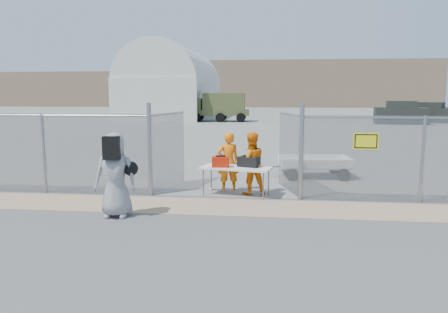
# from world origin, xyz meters

# --- Properties ---
(ground) EXTENTS (160.00, 160.00, 0.00)m
(ground) POSITION_xyz_m (0.00, 0.00, 0.00)
(ground) COLOR #525151
(tarmac_inside) EXTENTS (160.00, 80.00, 0.01)m
(tarmac_inside) POSITION_xyz_m (0.00, 42.00, 0.01)
(tarmac_inside) COLOR gray
(tarmac_inside) RESTS_ON ground
(dirt_strip) EXTENTS (44.00, 1.60, 0.01)m
(dirt_strip) POSITION_xyz_m (0.00, 1.00, 0.01)
(dirt_strip) COLOR tan
(dirt_strip) RESTS_ON ground
(distant_hills) EXTENTS (140.00, 6.00, 9.00)m
(distant_hills) POSITION_xyz_m (5.00, 78.00, 4.50)
(distant_hills) COLOR #7F684F
(distant_hills) RESTS_ON ground
(chain_link_fence) EXTENTS (40.00, 0.20, 2.20)m
(chain_link_fence) POSITION_xyz_m (0.00, 2.00, 1.10)
(chain_link_fence) COLOR gray
(chain_link_fence) RESTS_ON ground
(quonset_hangar) EXTENTS (9.00, 18.00, 8.00)m
(quonset_hangar) POSITION_xyz_m (-10.00, 40.00, 4.00)
(quonset_hangar) COLOR silver
(quonset_hangar) RESTS_ON ground
(folding_table) EXTENTS (1.98, 1.14, 0.79)m
(folding_table) POSITION_xyz_m (0.30, 2.24, 0.39)
(folding_table) COLOR white
(folding_table) RESTS_ON ground
(orange_bag) EXTENTS (0.45, 0.30, 0.28)m
(orange_bag) POSITION_xyz_m (-0.11, 2.18, 0.93)
(orange_bag) COLOR red
(orange_bag) RESTS_ON folding_table
(black_duffel) EXTENTS (0.64, 0.51, 0.27)m
(black_duffel) POSITION_xyz_m (0.64, 2.30, 0.92)
(black_duffel) COLOR black
(black_duffel) RESTS_ON folding_table
(security_worker_left) EXTENTS (0.70, 0.54, 1.68)m
(security_worker_left) POSITION_xyz_m (0.04, 2.71, 0.84)
(security_worker_left) COLOR orange
(security_worker_left) RESTS_ON ground
(security_worker_right) EXTENTS (1.00, 0.88, 1.70)m
(security_worker_right) POSITION_xyz_m (0.68, 2.45, 0.85)
(security_worker_right) COLOR orange
(security_worker_right) RESTS_ON ground
(visitor) EXTENTS (0.98, 0.68, 1.90)m
(visitor) POSITION_xyz_m (-2.20, -0.07, 0.95)
(visitor) COLOR gray
(visitor) RESTS_ON ground
(utility_trailer) EXTENTS (3.10, 1.81, 0.72)m
(utility_trailer) POSITION_xyz_m (2.65, 5.10, 0.36)
(utility_trailer) COLOR white
(utility_trailer) RESTS_ON ground
(military_truck) EXTENTS (5.83, 2.32, 2.75)m
(military_truck) POSITION_xyz_m (-3.94, 33.00, 1.37)
(military_truck) COLOR #4C542B
(military_truck) RESTS_ON ground
(parked_vehicle_near) EXTENTS (4.62, 2.44, 2.01)m
(parked_vehicle_near) POSITION_xyz_m (12.56, 31.19, 1.00)
(parked_vehicle_near) COLOR black
(parked_vehicle_near) RESTS_ON ground
(parked_vehicle_mid) EXTENTS (4.46, 3.71, 1.85)m
(parked_vehicle_mid) POSITION_xyz_m (16.00, 33.90, 0.93)
(parked_vehicle_mid) COLOR black
(parked_vehicle_mid) RESTS_ON ground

